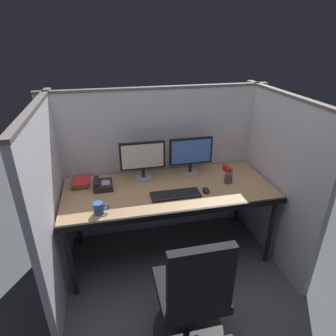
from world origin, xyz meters
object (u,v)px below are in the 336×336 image
book_stack (80,182)px  desk_phone (102,185)px  monitor_right (191,153)px  keyboard_main (175,195)px  computer_mouse (206,190)px  pen_cup (228,178)px  monitor_left (143,158)px  coffee_mug (99,208)px  desk (169,193)px  office_chair (191,306)px  red_stapler (227,169)px

book_stack → desk_phone: bearing=-28.6°
monitor_right → book_stack: bearing=-179.2°
monitor_right → keyboard_main: 0.51m
computer_mouse → pen_cup: size_ratio=0.62×
monitor_left → coffee_mug: monitor_left is taller
desk → monitor_left: (-0.20, 0.26, 0.27)m
office_chair → book_stack: size_ratio=4.43×
office_chair → pen_cup: office_chair is taller
monitor_left → desk_phone: size_ratio=2.26×
red_stapler → book_stack: (-1.45, 0.04, -0.00)m
computer_mouse → desk: bearing=157.7°
monitor_right → desk_phone: monitor_right is taller
monitor_left → computer_mouse: bearing=-37.0°
office_chair → computer_mouse: size_ratio=10.16×
office_chair → keyboard_main: size_ratio=2.27×
desk → coffee_mug: (-0.63, -0.26, 0.10)m
coffee_mug → book_stack: coffee_mug is taller
keyboard_main → computer_mouse: (0.28, 0.01, 0.01)m
pen_cup → desk_phone: size_ratio=0.81×
computer_mouse → monitor_right: bearing=94.3°
office_chair → computer_mouse: (0.37, 0.82, 0.39)m
monitor_left → coffee_mug: bearing=-129.5°
office_chair → computer_mouse: 0.98m
desk → office_chair: size_ratio=1.95×
keyboard_main → desk_phone: bearing=155.9°
desk_phone → monitor_left: bearing=15.9°
monitor_left → coffee_mug: size_ratio=3.41×
monitor_left → keyboard_main: 0.49m
office_chair → monitor_left: size_ratio=2.27×
keyboard_main → monitor_left: bearing=120.1°
office_chair → book_stack: 1.46m
desk → computer_mouse: bearing=-22.3°
monitor_right → desk_phone: 0.90m
monitor_left → pen_cup: 0.83m
monitor_right → red_stapler: monitor_right is taller
desk → keyboard_main: (0.02, -0.13, 0.06)m
desk_phone → pen_cup: bearing=-7.3°
desk → office_chair: bearing=-93.8°
desk → monitor_right: 0.47m
monitor_left → book_stack: bearing=-179.7°
office_chair → red_stapler: (0.72, 1.15, 0.40)m
book_stack → office_chair: bearing=-58.5°
coffee_mug → computer_mouse: bearing=8.1°
office_chair → desk_phone: office_chair is taller
red_stapler → coffee_mug: 1.37m
red_stapler → book_stack: 1.45m
red_stapler → computer_mouse: bearing=-135.9°
desk → book_stack: book_stack is taller
desk → monitor_left: 0.42m
computer_mouse → desk_phone: (-0.90, 0.27, 0.02)m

